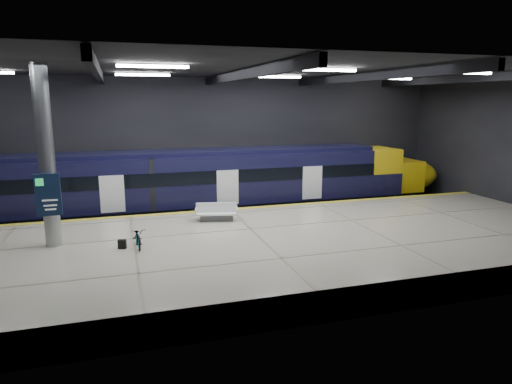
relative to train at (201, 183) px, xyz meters
name	(u,v)px	position (x,y,z in m)	size (l,w,h in m)	color
ground	(244,245)	(1.00, -5.50, -2.06)	(30.00, 30.00, 0.00)	black
room_shell	(244,122)	(0.99, -5.49, 3.66)	(30.10, 16.10, 8.05)	black
platform	(261,251)	(1.00, -8.00, -1.51)	(30.00, 11.00, 1.10)	beige
safety_strip	(230,209)	(1.00, -2.75, -0.95)	(30.00, 0.40, 0.01)	gold
rails	(219,216)	(1.00, 0.00, -1.98)	(30.00, 1.52, 0.16)	gray
train	(201,183)	(0.00, 0.00, 0.00)	(29.40, 2.84, 3.79)	black
bench	(217,214)	(-0.14, -4.72, -0.65)	(2.10, 1.23, 0.87)	#595B60
bicycle	(138,237)	(-3.87, -7.70, -0.56)	(0.53, 1.51, 0.79)	#99999E
pannier_bag	(122,244)	(-4.47, -7.70, -0.78)	(0.30, 0.18, 0.35)	black
info_column	(46,160)	(-7.00, -6.52, 2.40)	(0.90, 0.78, 6.90)	#9EA0A5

